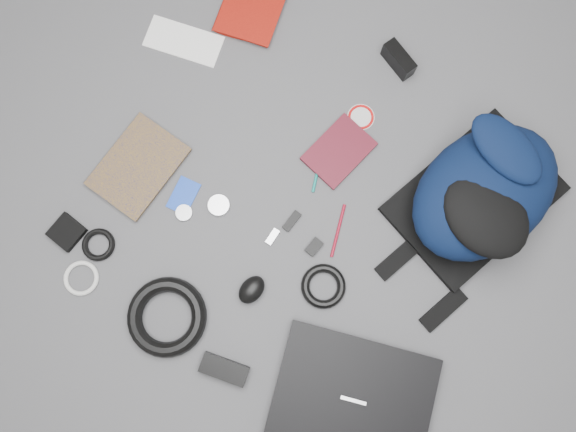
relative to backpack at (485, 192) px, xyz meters
The scene contains 23 objects.
ground 0.50m from the backpack, 140.97° to the right, with size 4.00×4.00×0.00m, color #4F4F51.
backpack is the anchor object (origin of this frame).
laptop 0.61m from the backpack, 89.57° to the right, with size 0.39×0.30×0.04m, color black.
comic_book 0.98m from the backpack, 154.76° to the right, with size 0.18×0.24×0.02m, color #B5840C.
envelope 0.91m from the backpack, behind, with size 0.21×0.10×0.00m, color white.
dvd_case 0.39m from the backpack, 166.78° to the right, with size 0.12×0.18×0.01m, color #450D16.
compact_camera 0.43m from the backpack, 149.93° to the left, with size 0.10×0.04×0.06m, color black.
sticker_disc 0.38m from the backpack, behind, with size 0.07×0.07×0.00m, color silver.
pen_teal 0.43m from the backpack, 158.39° to the right, with size 0.01×0.01×0.14m, color #0D7D73.
pen_red 0.38m from the backpack, 133.33° to the right, with size 0.01×0.01×0.14m, color maroon.
id_badge 0.78m from the backpack, 147.28° to the right, with size 0.06×0.09×0.00m, color blue.
usb_black 0.49m from the backpack, 139.55° to the right, with size 0.02×0.06×0.01m, color black.
usb_silver 0.55m from the backpack, 135.84° to the right, with size 0.02×0.04×0.01m, color silver.
key_fob 0.45m from the backpack, 129.76° to the right, with size 0.03×0.05×0.01m, color black.
mouse 0.64m from the backpack, 124.27° to the right, with size 0.06×0.08×0.04m, color black.
headphone_left 0.68m from the backpack, 145.08° to the right, with size 0.06×0.06×0.01m, color silver.
headphone_right 0.77m from the backpack, 143.76° to the right, with size 0.04×0.04×0.01m, color #A8A8AA.
cable_coil 0.47m from the backpack, 116.64° to the right, with size 0.12×0.12×0.02m, color black.
power_brick 0.79m from the backpack, 112.67° to the right, with size 0.12×0.05×0.03m, color black.
power_cord_coil 0.86m from the backpack, 125.46° to the right, with size 0.20×0.20×0.04m, color black.
pouch 1.08m from the backpack, 141.78° to the right, with size 0.08×0.08×0.02m, color black.
earbud_coil 1.00m from the backpack, 139.49° to the right, with size 0.09×0.09×0.02m, color black.
white_cable_coil 1.05m from the backpack, 135.04° to the right, with size 0.09×0.09×0.01m, color silver.
Camera 1 is at (0.13, -0.20, 1.47)m, focal length 35.00 mm.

